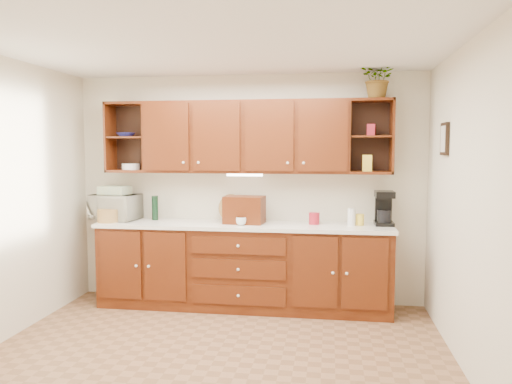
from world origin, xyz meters
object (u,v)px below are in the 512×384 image
(coffee_maker, at_px, (384,209))
(potted_plant, at_px, (379,78))
(microwave, at_px, (115,207))
(bread_box, at_px, (244,210))

(coffee_maker, bearing_deg, potted_plant, -164.01)
(microwave, bearing_deg, coffee_maker, 8.59)
(bread_box, height_order, potted_plant, potted_plant)
(microwave, xyz_separation_m, coffee_maker, (3.04, 0.05, 0.03))
(microwave, relative_size, potted_plant, 1.26)
(bread_box, bearing_deg, coffee_maker, 9.30)
(microwave, distance_m, coffee_maker, 3.04)
(coffee_maker, xyz_separation_m, potted_plant, (-0.08, -0.03, 1.38))
(microwave, xyz_separation_m, bread_box, (1.53, -0.06, 0.00))
(coffee_maker, height_order, potted_plant, potted_plant)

